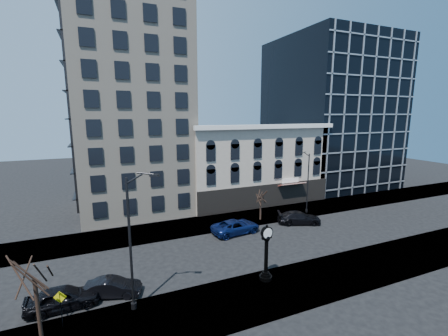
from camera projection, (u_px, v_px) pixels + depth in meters
name	position (u px, v px, depth m)	size (l,w,h in m)	color
ground	(221.00, 252.00, 30.77)	(160.00, 160.00, 0.00)	black
sidewalk_far	(197.00, 225.00, 38.01)	(160.00, 6.00, 0.12)	gray
sidewalk_near	(260.00, 294.00, 23.52)	(160.00, 6.00, 0.12)	gray
cream_tower	(130.00, 75.00, 42.05)	(15.90, 15.40, 42.50)	#C0AF9A
victorian_row	(252.00, 164.00, 48.69)	(22.60, 11.19, 12.50)	#BCAD9B
glass_office	(330.00, 114.00, 59.48)	(20.00, 20.15, 28.00)	black
street_clock	(266.00, 255.00, 25.18)	(1.11, 1.11, 4.91)	black
street_lamp_near	(139.00, 206.00, 20.31)	(2.49, 1.34, 10.29)	black
street_lamp_far	(306.00, 166.00, 41.29)	(2.29, 0.76, 8.96)	black
bare_tree_near	(33.00, 265.00, 17.71)	(3.95, 3.95, 6.78)	#312118
bare_tree_far	(261.00, 195.00, 39.36)	(2.57, 2.57, 4.42)	#312118
warning_sign	(60.00, 302.00, 19.57)	(0.82, 0.26, 2.56)	black
car_near_a	(63.00, 298.00, 21.79)	(2.00, 4.98, 1.70)	black
car_near_b	(113.00, 287.00, 23.31)	(1.50, 4.29, 1.41)	black
car_far_a	(236.00, 227.00, 35.55)	(2.72, 5.89, 1.64)	#0C194C
car_far_b	(299.00, 218.00, 38.62)	(2.25, 5.52, 1.60)	black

